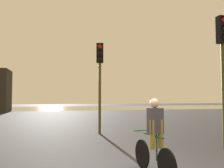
{
  "coord_description": "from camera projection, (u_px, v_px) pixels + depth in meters",
  "views": [
    {
      "loc": [
        -1.87,
        -5.0,
        1.64
      ],
      "look_at": [
        0.5,
        5.0,
        2.2
      ],
      "focal_mm": 40.0,
      "sensor_mm": 36.0,
      "label": 1
    }
  ],
  "objects": [
    {
      "name": "traffic_light_near_right",
      "position": [
        223.0,
        56.0,
        8.09
      ],
      "size": [
        0.32,
        0.34,
        4.3
      ],
      "rotation": [
        0.0,
        0.0,
        3.15
      ],
      "color": "#4C4719",
      "rests_on": "ground"
    },
    {
      "name": "water_strip",
      "position": [
        65.0,
        108.0,
        38.9
      ],
      "size": [
        80.0,
        16.0,
        0.01
      ],
      "primitive_type": "cube",
      "color": "gray",
      "rests_on": "ground"
    },
    {
      "name": "cyclist",
      "position": [
        155.0,
        136.0,
        5.26
      ],
      "size": [
        0.46,
        1.7,
        1.62
      ],
      "rotation": [
        0.0,
        0.0,
        0.11
      ],
      "color": "black",
      "rests_on": "ground"
    },
    {
      "name": "traffic_light_center",
      "position": [
        100.0,
        70.0,
        11.44
      ],
      "size": [
        0.36,
        0.38,
        4.14
      ],
      "rotation": [
        0.0,
        0.0,
        2.96
      ],
      "color": "#4C4719",
      "rests_on": "ground"
    }
  ]
}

